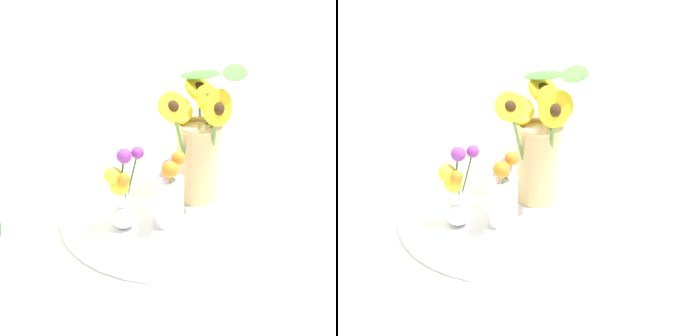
% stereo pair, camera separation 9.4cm
% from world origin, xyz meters
% --- Properties ---
extents(ground_plane, '(6.00, 6.00, 0.00)m').
position_xyz_m(ground_plane, '(0.00, 0.00, 0.00)').
color(ground_plane, silver).
extents(serving_tray, '(0.53, 0.53, 0.02)m').
position_xyz_m(serving_tray, '(0.02, 0.03, 0.01)').
color(serving_tray, silver).
rests_on(serving_tray, ground_plane).
extents(mason_jar_sunflowers, '(0.25, 0.23, 0.35)m').
position_xyz_m(mason_jar_sunflowers, '(0.12, 0.03, 0.16)').
color(mason_jar_sunflowers, '#D1B77A').
rests_on(mason_jar_sunflowers, serving_tray).
extents(vase_small_center, '(0.08, 0.10, 0.19)m').
position_xyz_m(vase_small_center, '(-0.02, -0.03, 0.10)').
color(vase_small_center, white).
rests_on(vase_small_center, serving_tray).
extents(vase_bulb_right, '(0.10, 0.06, 0.19)m').
position_xyz_m(vase_bulb_right, '(-0.12, 0.02, 0.11)').
color(vase_bulb_right, white).
rests_on(vase_bulb_right, serving_tray).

